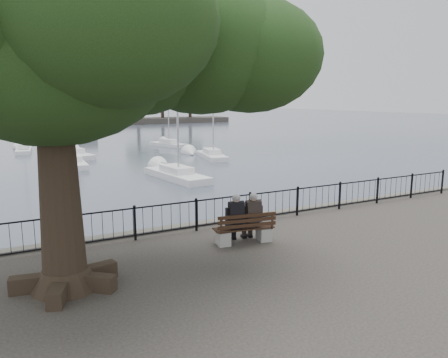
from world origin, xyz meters
TOP-DOWN VIEW (x-y plane):
  - harbor at (0.00, 3.00)m, footprint 260.00×260.00m
  - railing at (0.00, 2.50)m, footprint 22.06×0.06m
  - bench at (-0.26, 0.74)m, footprint 1.84×0.81m
  - person_left at (-0.51, 0.89)m, footprint 0.49×0.78m
  - person_right at (0.02, 0.80)m, footprint 0.49×0.78m
  - tree at (-4.54, 0.09)m, footprint 10.42×7.28m
  - lion_monument at (2.00, 49.92)m, footprint 6.40×6.40m
  - sailboat_b at (-1.21, 25.35)m, footprint 1.80×5.73m
  - sailboat_c at (3.85, 16.38)m, footprint 2.44×6.31m
  - sailboat_d at (10.34, 24.36)m, footprint 2.58×5.69m
  - sailboat_f at (-0.30, 30.66)m, footprint 2.86×5.89m
  - sailboat_g at (10.37, 35.21)m, footprint 2.91×5.13m
  - sailboat_h at (-4.02, 36.72)m, footprint 1.81×4.88m
  - far_shore at (25.54, 79.46)m, footprint 30.00×8.60m

SIDE VIEW (x-z plane):
  - sailboat_g at x=10.37m, z-range -4.98..3.53m
  - sailboat_d at x=10.34m, z-range -5.65..4.25m
  - sailboat_c at x=3.85m, z-range -6.55..5.20m
  - sailboat_f at x=-0.30m, z-range -6.37..5.03m
  - sailboat_h at x=-4.02m, z-range -6.68..5.43m
  - sailboat_b at x=-1.21m, z-range -7.25..6.00m
  - harbor at x=0.00m, z-range -1.10..0.10m
  - bench at x=-0.26m, z-range -0.14..0.80m
  - railing at x=0.00m, z-range 0.06..1.06m
  - person_left at x=-0.51m, z-range -0.06..1.43m
  - person_right at x=0.02m, z-range -0.06..1.43m
  - lion_monument at x=2.00m, z-range -3.30..6.04m
  - far_shore at x=25.54m, z-range -1.59..7.59m
  - tree at x=-4.54m, z-range 1.34..9.85m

